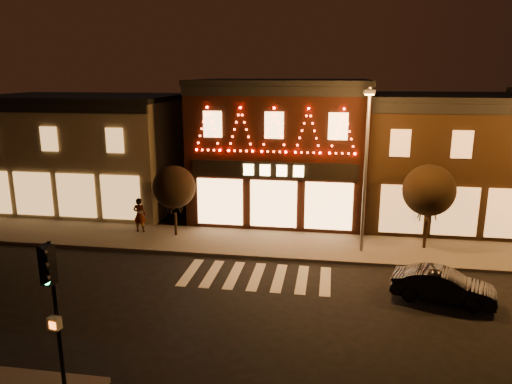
% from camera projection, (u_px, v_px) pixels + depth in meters
% --- Properties ---
extents(ground, '(120.00, 120.00, 0.00)m').
position_uv_depth(ground, '(239.00, 322.00, 17.32)').
color(ground, black).
rests_on(ground, ground).
extents(sidewalk_far, '(44.00, 4.00, 0.15)m').
position_uv_depth(sidewalk_far, '(307.00, 246.00, 24.67)').
color(sidewalk_far, '#47423D').
rests_on(sidewalk_far, ground).
extents(building_left, '(12.20, 8.28, 7.30)m').
position_uv_depth(building_left, '(86.00, 151.00, 31.84)').
color(building_left, '#6E644E').
rests_on(building_left, ground).
extents(building_pulp, '(10.20, 8.34, 8.30)m').
position_uv_depth(building_pulp, '(282.00, 148.00, 29.72)').
color(building_pulp, black).
rests_on(building_pulp, ground).
extents(building_right_a, '(9.20, 8.28, 7.50)m').
position_uv_depth(building_right_a, '(442.00, 159.00, 28.37)').
color(building_right_a, '#382413').
rests_on(building_right_a, ground).
extents(traffic_signal_near, '(0.36, 0.47, 4.47)m').
position_uv_depth(traffic_signal_near, '(52.00, 293.00, 12.16)').
color(traffic_signal_near, black).
rests_on(traffic_signal_near, sidewalk_near).
extents(streetlamp_mid, '(0.51, 1.81, 7.90)m').
position_uv_depth(streetlamp_mid, '(366.00, 159.00, 22.50)').
color(streetlamp_mid, '#59595E').
rests_on(streetlamp_mid, sidewalk_far).
extents(tree_left, '(2.27, 2.27, 3.80)m').
position_uv_depth(tree_left, '(174.00, 187.00, 25.50)').
color(tree_left, black).
rests_on(tree_left, sidewalk_far).
extents(tree_right, '(2.53, 2.53, 4.23)m').
position_uv_depth(tree_right, '(429.00, 190.00, 23.53)').
color(tree_right, black).
rests_on(tree_right, sidewalk_far).
extents(dark_sedan, '(4.06, 2.27, 1.27)m').
position_uv_depth(dark_sedan, '(443.00, 286.00, 18.74)').
color(dark_sedan, black).
rests_on(dark_sedan, ground).
extents(pedestrian, '(0.71, 0.47, 1.92)m').
position_uv_depth(pedestrian, '(140.00, 215.00, 26.46)').
color(pedestrian, gray).
rests_on(pedestrian, sidewalk_far).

